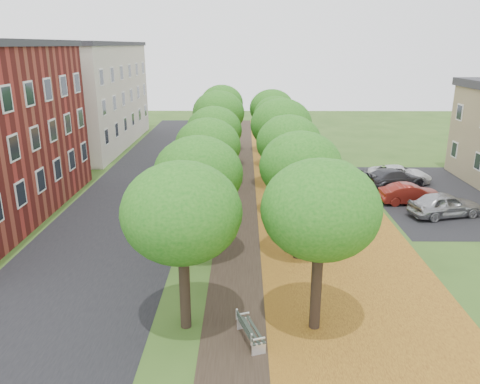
{
  "coord_description": "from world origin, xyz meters",
  "views": [
    {
      "loc": [
        -0.04,
        -15.2,
        10.09
      ],
      "look_at": [
        -0.26,
        8.85,
        2.5
      ],
      "focal_mm": 35.0,
      "sensor_mm": 36.0,
      "label": 1
    }
  ],
  "objects_px": {
    "bench": "(249,331)",
    "car_red": "(411,194)",
    "car_silver": "(445,204)",
    "car_grey": "(394,178)",
    "car_white": "(400,174)"
  },
  "relations": [
    {
      "from": "bench",
      "to": "car_red",
      "type": "height_order",
      "value": "car_red"
    },
    {
      "from": "bench",
      "to": "car_red",
      "type": "relative_size",
      "value": 0.46
    },
    {
      "from": "bench",
      "to": "car_white",
      "type": "height_order",
      "value": "car_white"
    },
    {
      "from": "car_grey",
      "to": "car_white",
      "type": "bearing_deg",
      "value": -54.0
    },
    {
      "from": "car_silver",
      "to": "car_grey",
      "type": "bearing_deg",
      "value": -3.36
    },
    {
      "from": "car_silver",
      "to": "car_white",
      "type": "bearing_deg",
      "value": -11.8
    },
    {
      "from": "bench",
      "to": "car_silver",
      "type": "distance_m",
      "value": 17.65
    },
    {
      "from": "bench",
      "to": "car_silver",
      "type": "height_order",
      "value": "car_silver"
    },
    {
      "from": "car_red",
      "to": "car_white",
      "type": "height_order",
      "value": "car_red"
    },
    {
      "from": "car_grey",
      "to": "car_silver",
      "type": "bearing_deg",
      "value": 171.06
    },
    {
      "from": "bench",
      "to": "car_grey",
      "type": "height_order",
      "value": "car_grey"
    },
    {
      "from": "car_grey",
      "to": "car_white",
      "type": "xyz_separation_m",
      "value": [
        0.85,
        1.29,
        -0.04
      ]
    },
    {
      "from": "bench",
      "to": "car_silver",
      "type": "bearing_deg",
      "value": -62.04
    },
    {
      "from": "bench",
      "to": "car_grey",
      "type": "relative_size",
      "value": 0.39
    },
    {
      "from": "car_silver",
      "to": "bench",
      "type": "bearing_deg",
      "value": 121.88
    }
  ]
}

